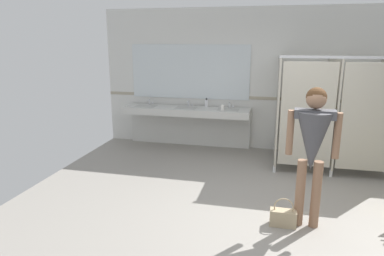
% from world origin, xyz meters
% --- Properties ---
extents(ground_plane, '(7.26, 6.52, 0.10)m').
position_xyz_m(ground_plane, '(0.00, 0.00, -0.05)').
color(ground_plane, gray).
extents(wall_back, '(7.26, 0.12, 2.81)m').
position_xyz_m(wall_back, '(0.00, 3.02, 1.41)').
color(wall_back, silver).
rests_on(wall_back, ground_plane).
extents(wall_back_tile_band, '(7.26, 0.01, 0.06)m').
position_xyz_m(wall_back_tile_band, '(0.00, 2.95, 1.05)').
color(wall_back_tile_band, '#9E937F').
rests_on(wall_back_tile_band, wall_back).
extents(vanity_counter, '(2.58, 0.55, 0.96)m').
position_xyz_m(vanity_counter, '(-1.82, 2.75, 0.62)').
color(vanity_counter, silver).
rests_on(vanity_counter, ground_plane).
extents(mirror_panel, '(2.48, 0.02, 1.10)m').
position_xyz_m(mirror_panel, '(-1.82, 2.95, 1.55)').
color(mirror_panel, silver).
rests_on(mirror_panel, wall_back).
extents(bathroom_stalls, '(1.87, 1.35, 1.95)m').
position_xyz_m(bathroom_stalls, '(0.88, 2.08, 1.02)').
color(bathroom_stalls, '#B2AD9E').
rests_on(bathroom_stalls, ground_plane).
extents(person_standing, '(0.58, 0.42, 1.68)m').
position_xyz_m(person_standing, '(0.35, -0.06, 1.06)').
color(person_standing, '#8C664C').
rests_on(person_standing, ground_plane).
extents(handbag, '(0.31, 0.14, 0.36)m').
position_xyz_m(handbag, '(0.08, -0.14, 0.11)').
color(handbag, tan).
rests_on(handbag, ground_plane).
extents(soap_dispenser, '(0.07, 0.07, 0.19)m').
position_xyz_m(soap_dispenser, '(-1.44, 2.83, 0.93)').
color(soap_dispenser, white).
rests_on(soap_dispenser, vanity_counter).
extents(paper_cup, '(0.07, 0.07, 0.11)m').
position_xyz_m(paper_cup, '(-1.06, 2.55, 0.90)').
color(paper_cup, white).
rests_on(paper_cup, vanity_counter).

